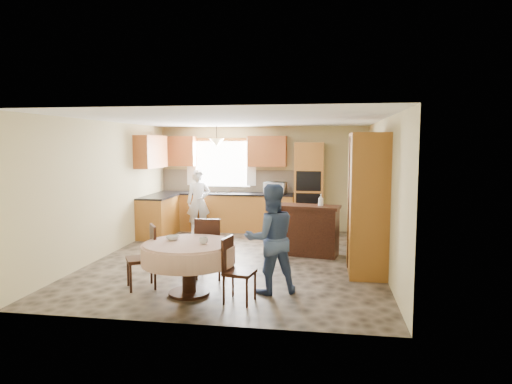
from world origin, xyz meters
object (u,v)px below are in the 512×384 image
at_px(person_sink, 199,202).
at_px(person_dining, 271,239).
at_px(sideboard, 306,232).
at_px(dining_table, 189,254).
at_px(chair_back, 209,245).
at_px(cupboard, 368,203).
at_px(chair_left, 146,253).
at_px(oven_tower, 309,188).
at_px(chair_right, 235,266).

height_order(person_sink, person_dining, person_dining).
xyz_separation_m(sideboard, dining_table, (-1.49, -2.55, 0.13)).
bearing_deg(chair_back, sideboard, -128.05).
bearing_deg(person_dining, person_sink, -84.51).
bearing_deg(dining_table, person_sink, 104.28).
distance_m(sideboard, cupboard, 1.60).
xyz_separation_m(chair_left, person_dining, (1.81, 0.07, 0.26)).
xyz_separation_m(oven_tower, chair_right, (-0.77, -4.86, -0.58)).
bearing_deg(chair_right, sideboard, -6.33).
bearing_deg(chair_right, dining_table, 84.75).
relative_size(oven_tower, chair_right, 2.46).
height_order(dining_table, chair_right, chair_right).
bearing_deg(chair_back, chair_left, 35.75).
bearing_deg(dining_table, sideboard, 59.65).
xyz_separation_m(person_sink, person_dining, (2.17, -3.93, 0.02)).
height_order(dining_table, chair_back, chair_back).
height_order(chair_right, person_dining, person_dining).
bearing_deg(person_sink, chair_right, -87.03).
xyz_separation_m(dining_table, chair_back, (0.09, 0.77, -0.04)).
xyz_separation_m(chair_left, chair_back, (0.79, 0.57, 0.02)).
distance_m(chair_left, person_sink, 4.02).
bearing_deg(person_sink, oven_tower, -8.12).
bearing_deg(sideboard, chair_left, -122.29).
height_order(chair_left, chair_back, chair_back).
height_order(dining_table, chair_left, chair_left).
xyz_separation_m(cupboard, chair_back, (-2.43, -0.77, -0.60)).
height_order(sideboard, cupboard, cupboard).
bearing_deg(chair_left, person_dining, 61.26).
bearing_deg(cupboard, chair_right, -136.85).
xyz_separation_m(chair_right, person_sink, (-1.75, 4.38, 0.27)).
xyz_separation_m(sideboard, person_dining, (-0.39, -2.28, 0.32)).
bearing_deg(chair_back, dining_table, 83.40).
distance_m(oven_tower, sideboard, 2.21).
bearing_deg(cupboard, person_dining, -138.19).
height_order(sideboard, person_sink, person_sink).
relative_size(cupboard, person_sink, 1.51).
relative_size(dining_table, chair_left, 1.41).
bearing_deg(chair_left, dining_table, 43.14).
xyz_separation_m(chair_left, chair_right, (1.39, -0.39, -0.03)).
bearing_deg(chair_right, cupboard, -36.75).
distance_m(chair_back, person_sink, 3.62).
height_order(cupboard, person_dining, cupboard).
xyz_separation_m(cupboard, dining_table, (-2.52, -1.54, -0.56)).
bearing_deg(sideboard, chair_right, -95.64).
xyz_separation_m(cupboard, chair_right, (-1.84, -1.72, -0.65)).
relative_size(chair_back, chair_right, 1.11).
distance_m(cupboard, person_dining, 1.94).
distance_m(cupboard, chair_back, 2.62).
bearing_deg(chair_back, person_sink, -71.14).
bearing_deg(chair_back, cupboard, -162.33).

